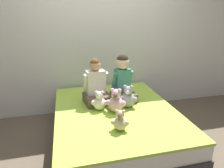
{
  "coord_description": "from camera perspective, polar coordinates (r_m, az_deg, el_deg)",
  "views": [
    {
      "loc": [
        -0.59,
        -2.26,
        1.62
      ],
      "look_at": [
        0.0,
        0.19,
        0.74
      ],
      "focal_mm": 32.0,
      "sensor_mm": 36.0,
      "label": 1
    }
  ],
  "objects": [
    {
      "name": "teddy_bear_between_children",
      "position": [
        2.49,
        1.11,
        -5.15
      ],
      "size": [
        0.25,
        0.2,
        0.31
      ],
      "rotation": [
        0.0,
        0.0,
        -0.4
      ],
      "color": "#DBA3B2",
      "rests_on": "bed"
    },
    {
      "name": "child_on_right",
      "position": [
        2.78,
        3.09,
        1.2
      ],
      "size": [
        0.34,
        0.37,
        0.66
      ],
      "rotation": [
        0.0,
        0.0,
        0.17
      ],
      "color": "brown",
      "rests_on": "bed"
    },
    {
      "name": "teddy_bear_at_foot_of_bed",
      "position": [
        2.13,
        2.33,
        -10.65
      ],
      "size": [
        0.19,
        0.15,
        0.23
      ],
      "rotation": [
        0.0,
        0.0,
        -0.37
      ],
      "color": "#D1B78E",
      "rests_on": "bed"
    },
    {
      "name": "teddy_bear_held_by_left_child",
      "position": [
        2.56,
        -3.61,
        -5.09
      ],
      "size": [
        0.21,
        0.16,
        0.26
      ],
      "rotation": [
        0.0,
        0.0,
        -0.22
      ],
      "color": "silver",
      "rests_on": "bed"
    },
    {
      "name": "ground_plane",
      "position": [
        2.84,
        0.92,
        -15.47
      ],
      "size": [
        14.0,
        14.0,
        0.0
      ],
      "primitive_type": "plane",
      "color": "brown"
    },
    {
      "name": "wall_behind_bed",
      "position": [
        3.36,
        -3.46,
        12.92
      ],
      "size": [
        8.0,
        0.06,
        2.5
      ],
      "color": "silver",
      "rests_on": "ground_plane"
    },
    {
      "name": "teddy_bear_held_by_right_child",
      "position": [
        2.63,
        4.58,
        -3.94
      ],
      "size": [
        0.23,
        0.19,
        0.3
      ],
      "rotation": [
        0.0,
        0.0,
        -0.43
      ],
      "color": "#939399",
      "rests_on": "bed"
    },
    {
      "name": "child_on_left",
      "position": [
        2.71,
        -4.6,
        -0.58
      ],
      "size": [
        0.38,
        0.36,
        0.62
      ],
      "rotation": [
        0.0,
        0.0,
        0.15
      ],
      "color": "brown",
      "rests_on": "bed"
    },
    {
      "name": "bed",
      "position": [
        2.72,
        0.95,
        -11.52
      ],
      "size": [
        1.53,
        1.88,
        0.46
      ],
      "color": "#2D2D33",
      "rests_on": "ground_plane"
    }
  ]
}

